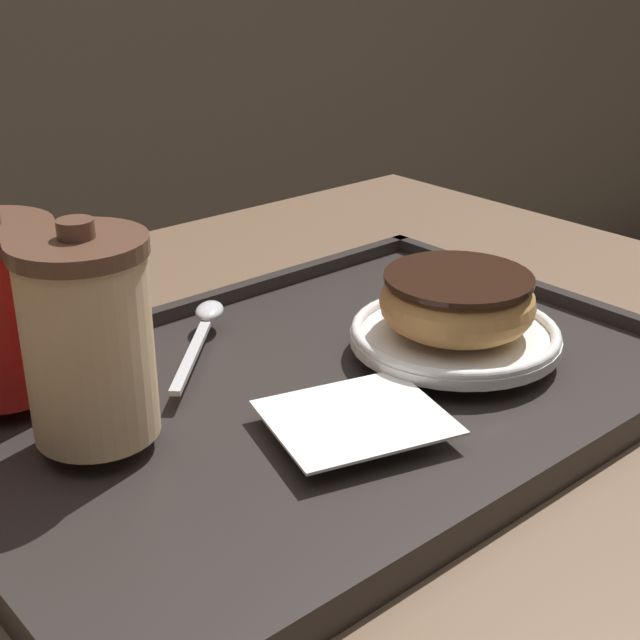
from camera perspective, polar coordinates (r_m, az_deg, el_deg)
name	(u,v)px	position (r m, az deg, el deg)	size (l,w,h in m)	color
cafe_table	(342,598)	(0.73, 1.39, -17.37)	(0.98, 0.88, 0.73)	brown
serving_tray	(320,393)	(0.63, 0.00, -4.71)	(0.52, 0.36, 0.02)	#282321
napkin_paper	(356,417)	(0.57, 2.33, -6.24)	(0.13, 0.12, 0.00)	white
coffee_cup_front	(88,337)	(0.54, -14.62, -1.09)	(0.08, 0.08, 0.14)	#E0B784
plate_with_chocolate_donut	(455,334)	(0.67, 8.63, -0.88)	(0.16, 0.16, 0.01)	white
donut_chocolate_glazed	(457,300)	(0.66, 8.77, 1.26)	(0.12, 0.12, 0.04)	tan
spoon	(204,323)	(0.70, -7.41, -0.21)	(0.12, 0.12, 0.01)	silver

